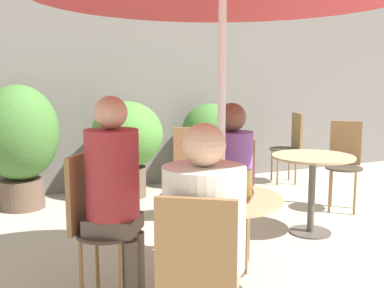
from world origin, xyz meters
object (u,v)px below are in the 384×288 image
at_px(bistro_chair_2, 199,283).
at_px(bistro_chair_3, 345,157).
at_px(seated_person_1, 115,183).
at_px(beer_glass_2, 203,181).
at_px(beer_glass_0, 212,191).
at_px(beer_glass_1, 246,183).
at_px(seated_person_0, 231,171).
at_px(potted_plant_0, 19,138).
at_px(seated_person_2, 204,234).
at_px(potted_plant_2, 210,139).
at_px(cafe_table_near, 221,225).
at_px(cafe_table_far, 312,174).
at_px(bistro_chair_1, 93,215).
at_px(potted_plant_1, 127,139).
at_px(bistro_chair_5, 291,141).
at_px(bistro_chair_4, 190,165).
at_px(bistro_chair_0, 232,190).

xyz_separation_m(bistro_chair_2, bistro_chair_3, (2.62, 2.03, 0.00)).
distance_m(seated_person_1, beer_glass_2, 0.52).
xyz_separation_m(beer_glass_0, beer_glass_1, (0.25, 0.06, 0.01)).
xyz_separation_m(seated_person_0, beer_glass_1, (-0.21, -0.56, 0.05)).
bearing_deg(beer_glass_1, potted_plant_0, 110.54).
bearing_deg(beer_glass_0, bistro_chair_2, -121.02).
relative_size(beer_glass_1, potted_plant_0, 0.12).
relative_size(seated_person_2, potted_plant_2, 1.12).
bearing_deg(cafe_table_near, seated_person_1, 145.92).
relative_size(cafe_table_far, bistro_chair_1, 0.77).
bearing_deg(bistro_chair_3, beer_glass_0, -102.48).
xyz_separation_m(seated_person_2, potted_plant_1, (0.60, 3.30, -0.03)).
bearing_deg(bistro_chair_5, seated_person_2, -25.44).
height_order(bistro_chair_3, potted_plant_0, potted_plant_0).
bearing_deg(bistro_chair_3, bistro_chair_2, -97.71).
bearing_deg(bistro_chair_1, bistro_chair_3, -37.17).
bearing_deg(cafe_table_far, cafe_table_near, -146.79).
relative_size(cafe_table_far, bistro_chair_4, 0.77).
relative_size(bistro_chair_1, beer_glass_0, 6.50).
distance_m(bistro_chair_4, potted_plant_1, 1.19).
distance_m(bistro_chair_2, beer_glass_1, 0.86).
xyz_separation_m(cafe_table_far, bistro_chair_4, (-0.86, 0.73, 0.01)).
distance_m(seated_person_2, potted_plant_2, 3.80).
distance_m(seated_person_0, beer_glass_2, 0.56).
bearing_deg(bistro_chair_1, cafe_table_near, -90.00).
distance_m(bistro_chair_0, bistro_chair_4, 1.00).
relative_size(bistro_chair_0, beer_glass_0, 6.50).
bearing_deg(seated_person_0, beer_glass_2, -102.24).
bearing_deg(beer_glass_0, beer_glass_2, 75.98).
bearing_deg(bistro_chair_4, bistro_chair_2, 84.07).
xyz_separation_m(bistro_chair_3, beer_glass_0, (-2.30, -1.49, 0.22)).
relative_size(cafe_table_far, bistro_chair_2, 0.77).
xyz_separation_m(bistro_chair_1, potted_plant_0, (-0.27, 2.34, 0.20)).
bearing_deg(bistro_chair_5, bistro_chair_3, 6.48).
bearing_deg(cafe_table_far, bistro_chair_5, 59.05).
distance_m(bistro_chair_2, beer_glass_0, 0.67).
distance_m(bistro_chair_5, seated_person_0, 2.92).
bearing_deg(bistro_chair_1, bistro_chair_4, -9.94).
xyz_separation_m(beer_glass_0, potted_plant_2, (1.46, 2.98, -0.17)).
height_order(bistro_chair_5, seated_person_1, seated_person_1).
bearing_deg(cafe_table_far, beer_glass_0, -146.02).
height_order(bistro_chair_3, potted_plant_1, potted_plant_1).
xyz_separation_m(bistro_chair_0, bistro_chair_3, (1.76, 0.75, 0.00)).
xyz_separation_m(bistro_chair_1, seated_person_0, (0.99, 0.09, 0.17)).
bearing_deg(bistro_chair_4, bistro_chair_3, -171.35).
bearing_deg(seated_person_0, potted_plant_2, 101.11).
height_order(beer_glass_0, potted_plant_0, potted_plant_0).
height_order(seated_person_0, beer_glass_0, seated_person_0).
relative_size(beer_glass_2, potted_plant_0, 0.11).
xyz_separation_m(beer_glass_2, potted_plant_0, (-0.86, 2.63, -0.02)).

